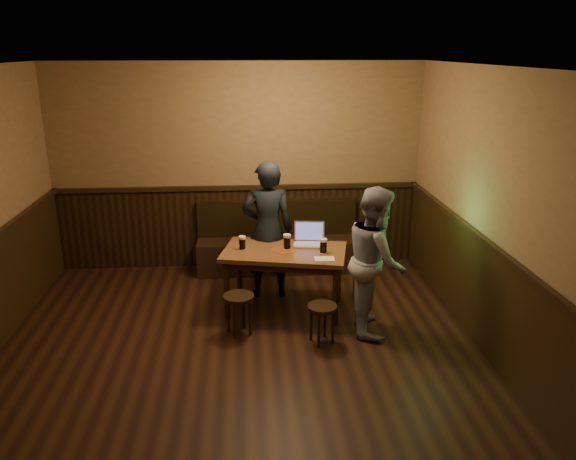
{
  "coord_description": "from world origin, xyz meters",
  "views": [
    {
      "loc": [
        0.08,
        -4.56,
        2.96
      ],
      "look_at": [
        0.56,
        1.37,
        1.02
      ],
      "focal_mm": 35.0,
      "sensor_mm": 36.0,
      "label": 1
    }
  ],
  "objects_px": {
    "bench": "(278,248)",
    "person_grey": "(376,260)",
    "stool_left": "(239,303)",
    "pint_right": "(323,246)",
    "pint_left": "(242,243)",
    "stool_right": "(322,313)",
    "laptop": "(309,239)",
    "pub_table": "(284,258)",
    "person_suit": "(268,230)",
    "pint_mid": "(287,242)"
  },
  "relations": [
    {
      "from": "pint_right",
      "to": "laptop",
      "type": "bearing_deg",
      "value": 111.67
    },
    {
      "from": "pint_right",
      "to": "person_grey",
      "type": "distance_m",
      "value": 0.65
    },
    {
      "from": "stool_left",
      "to": "laptop",
      "type": "height_order",
      "value": "laptop"
    },
    {
      "from": "bench",
      "to": "stool_right",
      "type": "bearing_deg",
      "value": -80.96
    },
    {
      "from": "bench",
      "to": "pint_left",
      "type": "relative_size",
      "value": 13.63
    },
    {
      "from": "pub_table",
      "to": "person_suit",
      "type": "bearing_deg",
      "value": 124.18
    },
    {
      "from": "bench",
      "to": "pint_right",
      "type": "bearing_deg",
      "value": -72.81
    },
    {
      "from": "stool_right",
      "to": "laptop",
      "type": "relative_size",
      "value": 1.07
    },
    {
      "from": "pub_table",
      "to": "person_suit",
      "type": "distance_m",
      "value": 0.51
    },
    {
      "from": "bench",
      "to": "person_grey",
      "type": "height_order",
      "value": "person_grey"
    },
    {
      "from": "stool_right",
      "to": "person_grey",
      "type": "relative_size",
      "value": 0.26
    },
    {
      "from": "pub_table",
      "to": "laptop",
      "type": "relative_size",
      "value": 3.88
    },
    {
      "from": "pint_mid",
      "to": "laptop",
      "type": "distance_m",
      "value": 0.31
    },
    {
      "from": "pub_table",
      "to": "stool_left",
      "type": "height_order",
      "value": "pub_table"
    },
    {
      "from": "stool_left",
      "to": "pint_left",
      "type": "height_order",
      "value": "pint_left"
    },
    {
      "from": "bench",
      "to": "stool_right",
      "type": "xyz_separation_m",
      "value": [
        0.33,
        -2.09,
        0.02
      ]
    },
    {
      "from": "stool_right",
      "to": "pint_left",
      "type": "relative_size",
      "value": 2.61
    },
    {
      "from": "pub_table",
      "to": "stool_right",
      "type": "bearing_deg",
      "value": -55.24
    },
    {
      "from": "stool_left",
      "to": "person_grey",
      "type": "distance_m",
      "value": 1.54
    },
    {
      "from": "pub_table",
      "to": "person_grey",
      "type": "xyz_separation_m",
      "value": [
        0.94,
        -0.54,
        0.15
      ]
    },
    {
      "from": "pint_left",
      "to": "bench",
      "type": "bearing_deg",
      "value": 68.32
    },
    {
      "from": "laptop",
      "to": "person_suit",
      "type": "bearing_deg",
      "value": 160.99
    },
    {
      "from": "bench",
      "to": "laptop",
      "type": "bearing_deg",
      "value": -74.16
    },
    {
      "from": "pub_table",
      "to": "pint_left",
      "type": "distance_m",
      "value": 0.52
    },
    {
      "from": "bench",
      "to": "pint_right",
      "type": "xyz_separation_m",
      "value": [
        0.43,
        -1.4,
        0.52
      ]
    },
    {
      "from": "bench",
      "to": "pint_mid",
      "type": "xyz_separation_m",
      "value": [
        0.03,
        -1.23,
        0.52
      ]
    },
    {
      "from": "pint_mid",
      "to": "person_grey",
      "type": "relative_size",
      "value": 0.11
    },
    {
      "from": "pint_mid",
      "to": "person_suit",
      "type": "xyz_separation_m",
      "value": [
        -0.21,
        0.39,
        0.02
      ]
    },
    {
      "from": "stool_right",
      "to": "person_grey",
      "type": "height_order",
      "value": "person_grey"
    },
    {
      "from": "bench",
      "to": "pub_table",
      "type": "bearing_deg",
      "value": -90.0
    },
    {
      "from": "pub_table",
      "to": "pint_mid",
      "type": "bearing_deg",
      "value": 63.32
    },
    {
      "from": "pint_left",
      "to": "laptop",
      "type": "relative_size",
      "value": 0.41
    },
    {
      "from": "bench",
      "to": "laptop",
      "type": "distance_m",
      "value": 1.23
    },
    {
      "from": "stool_left",
      "to": "pint_right",
      "type": "xyz_separation_m",
      "value": [
        0.96,
        0.43,
        0.47
      ]
    },
    {
      "from": "person_grey",
      "to": "stool_right",
      "type": "bearing_deg",
      "value": 119.96
    },
    {
      "from": "pub_table",
      "to": "stool_right",
      "type": "height_order",
      "value": "pub_table"
    },
    {
      "from": "pint_right",
      "to": "laptop",
      "type": "relative_size",
      "value": 0.43
    },
    {
      "from": "pint_left",
      "to": "stool_left",
      "type": "bearing_deg",
      "value": -94.86
    },
    {
      "from": "stool_left",
      "to": "pint_right",
      "type": "height_order",
      "value": "pint_right"
    },
    {
      "from": "person_suit",
      "to": "pub_table",
      "type": "bearing_deg",
      "value": 112.19
    },
    {
      "from": "bench",
      "to": "laptop",
      "type": "relative_size",
      "value": 5.58
    },
    {
      "from": "pint_left",
      "to": "person_suit",
      "type": "height_order",
      "value": "person_suit"
    },
    {
      "from": "stool_left",
      "to": "pint_left",
      "type": "distance_m",
      "value": 0.77
    },
    {
      "from": "stool_left",
      "to": "bench",
      "type": "bearing_deg",
      "value": 73.71
    },
    {
      "from": "stool_right",
      "to": "pint_left",
      "type": "xyz_separation_m",
      "value": [
        -0.81,
        0.88,
        0.49
      ]
    },
    {
      "from": "pint_left",
      "to": "laptop",
      "type": "height_order",
      "value": "laptop"
    },
    {
      "from": "stool_left",
      "to": "person_suit",
      "type": "bearing_deg",
      "value": 69.84
    },
    {
      "from": "pint_left",
      "to": "person_grey",
      "type": "bearing_deg",
      "value": -23.01
    },
    {
      "from": "pint_right",
      "to": "laptop",
      "type": "distance_m",
      "value": 0.34
    },
    {
      "from": "stool_left",
      "to": "person_grey",
      "type": "relative_size",
      "value": 0.28
    }
  ]
}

